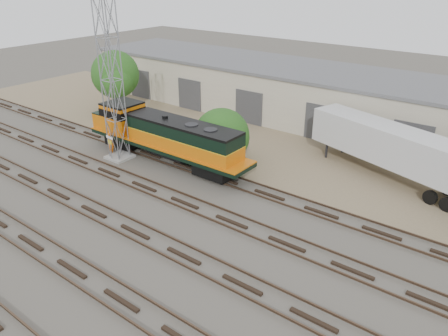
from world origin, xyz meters
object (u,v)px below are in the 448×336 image
Objects in this scene: locomotive at (164,135)px; signal_tower at (112,83)px; worker at (111,143)px; semi_trailer at (392,147)px.

locomotive is 5.73m from signal_tower.
signal_tower reaches higher than worker.
signal_tower reaches higher than semi_trailer.
semi_trailer is at bearing 26.70° from locomotive.
worker is 22.74m from semi_trailer.
signal_tower is at bearing -134.93° from semi_trailer.
worker is (-1.17, 0.09, -5.41)m from signal_tower.
locomotive is 1.21× the size of semi_trailer.
locomotive reaches higher than worker.
worker is at bearing -136.49° from semi_trailer.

